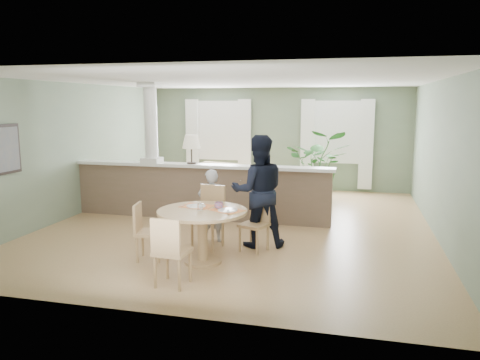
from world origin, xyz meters
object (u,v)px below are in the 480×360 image
(chair_far_man, at_px, (256,220))
(chair_near, at_px, (170,249))
(dining_table, at_px, (203,221))
(chair_side, at_px, (145,229))
(man_person, at_px, (258,191))
(houseplant, at_px, (319,164))
(sofa, at_px, (234,184))
(chair_far_boy, at_px, (210,213))
(child_person, at_px, (211,206))

(chair_far_man, height_order, chair_near, chair_near)
(chair_near, bearing_deg, chair_far_man, -108.74)
(chair_far_man, xyz_separation_m, chair_near, (-0.73, -1.75, 0.02))
(dining_table, bearing_deg, chair_side, -174.84)
(chair_far_man, distance_m, man_person, 0.48)
(dining_table, distance_m, chair_side, 0.89)
(chair_side, bearing_deg, houseplant, -32.74)
(sofa, relative_size, chair_far_man, 3.36)
(dining_table, height_order, man_person, man_person)
(dining_table, bearing_deg, man_person, 58.56)
(chair_far_boy, xyz_separation_m, chair_side, (-0.74, -0.83, -0.08))
(houseplant, bearing_deg, chair_near, -102.51)
(houseplant, relative_size, chair_far_boy, 1.68)
(chair_far_man, bearing_deg, child_person, -177.24)
(child_person, xyz_separation_m, man_person, (0.80, -0.04, 0.29))
(chair_side, relative_size, man_person, 0.47)
(chair_side, bearing_deg, chair_far_boy, -52.27)
(chair_near, xyz_separation_m, child_person, (-0.09, 2.02, 0.11))
(chair_far_boy, height_order, chair_side, chair_far_boy)
(sofa, xyz_separation_m, dining_table, (0.67, -4.28, 0.20))
(man_person, bearing_deg, child_person, -21.20)
(chair_near, bearing_deg, dining_table, -92.37)
(houseplant, distance_m, dining_table, 5.25)
(chair_far_boy, height_order, child_person, child_person)
(child_person, bearing_deg, man_person, 162.14)
(dining_table, relative_size, chair_near, 1.43)
(sofa, bearing_deg, chair_far_boy, -66.96)
(sofa, relative_size, chair_side, 3.42)
(dining_table, xyz_separation_m, chair_side, (-0.87, -0.08, -0.16))
(chair_far_boy, bearing_deg, dining_table, -70.41)
(child_person, bearing_deg, chair_far_boy, 87.03)
(man_person, bearing_deg, chair_near, 51.91)
(chair_far_boy, xyz_separation_m, chair_far_man, (0.76, 0.02, -0.07))
(chair_far_boy, bearing_deg, chair_side, -122.55)
(sofa, distance_m, houseplant, 2.12)
(chair_near, bearing_deg, chair_side, -45.75)
(man_person, bearing_deg, chair_side, 17.75)
(dining_table, distance_m, chair_near, 1.00)
(chair_near, height_order, man_person, man_person)
(sofa, relative_size, dining_table, 2.24)
(dining_table, xyz_separation_m, man_person, (0.61, 0.99, 0.28))
(houseplant, height_order, chair_near, houseplant)
(chair_far_boy, bearing_deg, child_person, 111.02)
(dining_table, height_order, chair_far_man, dining_table)
(chair_side, bearing_deg, dining_table, -95.38)
(dining_table, bearing_deg, sofa, 98.93)
(houseplant, xyz_separation_m, child_person, (-1.44, -4.06, -0.22))
(chair_far_boy, xyz_separation_m, chair_near, (0.03, -1.73, -0.05))
(chair_far_man, bearing_deg, chair_side, -129.66)
(chair_near, relative_size, child_person, 0.74)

